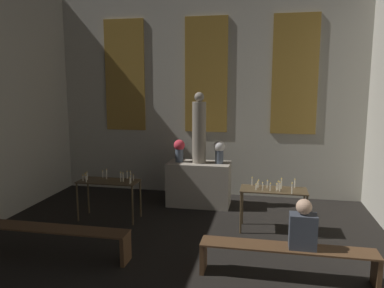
# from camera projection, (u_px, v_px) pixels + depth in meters

# --- Properties ---
(wall_back) EXTENTS (7.49, 0.16, 4.81)m
(wall_back) POSITION_uv_depth(u_px,v_px,m) (206.00, 94.00, 8.97)
(wall_back) COLOR #B2AD9E
(wall_back) RESTS_ON ground_plane
(altar) EXTENTS (1.37, 0.67, 0.96)m
(altar) POSITION_uv_depth(u_px,v_px,m) (199.00, 184.00, 8.31)
(altar) COLOR gray
(altar) RESTS_ON ground_plane
(statue) EXTENTS (0.30, 0.30, 1.54)m
(statue) POSITION_uv_depth(u_px,v_px,m) (199.00, 130.00, 8.12)
(statue) COLOR gray
(statue) RESTS_ON altar
(flower_vase_left) EXTENTS (0.24, 0.24, 0.50)m
(flower_vase_left) POSITION_uv_depth(u_px,v_px,m) (179.00, 149.00, 8.28)
(flower_vase_left) COLOR #4C5666
(flower_vase_left) RESTS_ON altar
(flower_vase_right) EXTENTS (0.24, 0.24, 0.50)m
(flower_vase_right) POSITION_uv_depth(u_px,v_px,m) (219.00, 150.00, 8.11)
(flower_vase_right) COLOR #4C5666
(flower_vase_right) RESTS_ON altar
(candle_rack_left) EXTENTS (1.19, 0.52, 0.99)m
(candle_rack_left) POSITION_uv_depth(u_px,v_px,m) (109.00, 185.00, 7.39)
(candle_rack_left) COLOR #473823
(candle_rack_left) RESTS_ON ground_plane
(candle_rack_right) EXTENTS (1.19, 0.52, 0.99)m
(candle_rack_right) POSITION_uv_depth(u_px,v_px,m) (273.00, 194.00, 6.78)
(candle_rack_right) COLOR #473823
(candle_rack_right) RESTS_ON ground_plane
(pew_back_left) EXTENTS (2.38, 0.36, 0.46)m
(pew_back_left) POSITION_uv_depth(u_px,v_px,m) (55.00, 235.00, 5.82)
(pew_back_left) COLOR #4C331E
(pew_back_left) RESTS_ON ground_plane
(pew_back_right) EXTENTS (2.38, 0.36, 0.46)m
(pew_back_right) POSITION_uv_depth(u_px,v_px,m) (287.00, 255.00, 5.14)
(pew_back_right) COLOR #4C331E
(pew_back_right) RESTS_ON ground_plane
(person_seated) EXTENTS (0.36, 0.24, 0.69)m
(person_seated) POSITION_uv_depth(u_px,v_px,m) (303.00, 227.00, 5.04)
(person_seated) COLOR #383D47
(person_seated) RESTS_ON pew_back_right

